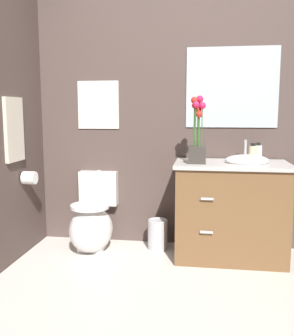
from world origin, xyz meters
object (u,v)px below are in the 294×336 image
(wall_mirror, at_px, (232,88))
(toilet_paper_roll, at_px, (30,178))
(wall_poster, at_px, (98,105))
(hanging_towel, at_px, (14,130))
(soap_bottle, at_px, (253,154))
(vanity_cabinet, at_px, (231,209))
(lotion_bottle, at_px, (258,153))
(trash_bin, at_px, (158,234))
(flower_vase, at_px, (197,139))
(toilet, at_px, (92,223))

(wall_mirror, distance_m, toilet_paper_roll, 1.93)
(wall_poster, bearing_deg, hanging_towel, -132.77)
(soap_bottle, relative_size, wall_mirror, 0.21)
(vanity_cabinet, xyz_separation_m, soap_bottle, (0.16, 0.01, 0.47))
(lotion_bottle, bearing_deg, hanging_towel, -168.56)
(lotion_bottle, height_order, wall_mirror, wall_mirror)
(soap_bottle, xyz_separation_m, trash_bin, (-0.80, 0.11, -0.76))
(wall_mirror, relative_size, toilet_paper_roll, 7.27)
(flower_vase, bearing_deg, trash_bin, 150.05)
(lotion_bottle, distance_m, toilet_paper_roll, 1.96)
(soap_bottle, bearing_deg, wall_mirror, 120.74)
(wall_poster, bearing_deg, vanity_cabinet, -13.57)
(toilet, bearing_deg, soap_bottle, -0.59)
(trash_bin, height_order, hanging_towel, hanging_towel)
(soap_bottle, bearing_deg, trash_bin, 172.46)
(toilet, bearing_deg, wall_mirror, 12.41)
(wall_poster, height_order, wall_mirror, wall_mirror)
(trash_bin, bearing_deg, wall_poster, 163.20)
(vanity_cabinet, bearing_deg, toilet_paper_roll, -174.31)
(soap_bottle, bearing_deg, wall_poster, 168.48)
(flower_vase, height_order, wall_poster, wall_poster)
(vanity_cabinet, relative_size, toilet_paper_roll, 9.10)
(toilet, xyz_separation_m, flower_vase, (0.93, -0.11, 0.77))
(flower_vase, bearing_deg, toilet, 173.39)
(wall_mirror, xyz_separation_m, toilet_paper_roll, (-1.70, -0.46, -0.77))
(flower_vase, bearing_deg, wall_poster, 158.00)
(lotion_bottle, height_order, trash_bin, lotion_bottle)
(vanity_cabinet, distance_m, wall_mirror, 1.07)
(toilet_paper_roll, bearing_deg, vanity_cabinet, 5.69)
(toilet, relative_size, trash_bin, 2.54)
(trash_bin, height_order, wall_mirror, wall_mirror)
(lotion_bottle, distance_m, wall_poster, 1.51)
(flower_vase, bearing_deg, lotion_bottle, 20.27)
(toilet_paper_roll, bearing_deg, soap_bottle, 5.56)
(wall_poster, bearing_deg, lotion_bottle, -7.42)
(soap_bottle, height_order, trash_bin, soap_bottle)
(trash_bin, xyz_separation_m, hanging_towel, (-1.13, -0.41, 0.96))
(toilet, xyz_separation_m, hanging_towel, (-0.54, -0.32, 0.85))
(lotion_bottle, height_order, toilet_paper_roll, lotion_bottle)
(flower_vase, distance_m, hanging_towel, 1.49)
(wall_mirror, height_order, toilet_paper_roll, wall_mirror)
(lotion_bottle, relative_size, hanging_towel, 0.31)
(vanity_cabinet, xyz_separation_m, hanging_towel, (-1.76, -0.29, 0.67))
(soap_bottle, xyz_separation_m, hanging_towel, (-1.93, -0.31, 0.20))
(wall_poster, relative_size, toilet_paper_roll, 4.00)
(lotion_bottle, xyz_separation_m, wall_poster, (-1.44, 0.19, 0.41))
(wall_mirror, bearing_deg, trash_bin, -164.46)
(lotion_bottle, bearing_deg, trash_bin, 179.25)
(vanity_cabinet, xyz_separation_m, wall_poster, (-1.22, 0.29, 0.88))
(flower_vase, xyz_separation_m, wall_mirror, (0.29, 0.38, 0.43))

